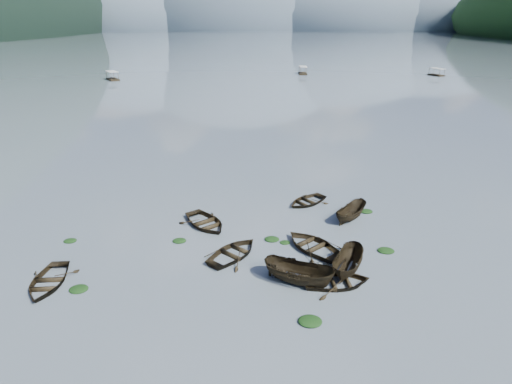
{
  "coord_description": "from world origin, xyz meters",
  "views": [
    {
      "loc": [
        0.82,
        -17.76,
        14.71
      ],
      "look_at": [
        0.0,
        12.0,
        2.0
      ],
      "focal_mm": 28.0,
      "sensor_mm": 36.0,
      "label": 1
    }
  ],
  "objects_px": {
    "rowboat_3": "(313,248)",
    "pontoon_left": "(113,80)",
    "rowboat_0": "(49,284)",
    "pontoon_centre": "(303,74)"
  },
  "relations": [
    {
      "from": "rowboat_0",
      "to": "pontoon_left",
      "type": "relative_size",
      "value": 0.72
    },
    {
      "from": "rowboat_3",
      "to": "pontoon_centre",
      "type": "relative_size",
      "value": 0.82
    },
    {
      "from": "rowboat_0",
      "to": "pontoon_left",
      "type": "distance_m",
      "value": 96.96
    },
    {
      "from": "pontoon_left",
      "to": "rowboat_0",
      "type": "bearing_deg",
      "value": -106.64
    },
    {
      "from": "rowboat_3",
      "to": "pontoon_left",
      "type": "height_order",
      "value": "pontoon_left"
    },
    {
      "from": "rowboat_3",
      "to": "pontoon_centre",
      "type": "height_order",
      "value": "pontoon_centre"
    },
    {
      "from": "rowboat_3",
      "to": "pontoon_left",
      "type": "xyz_separation_m",
      "value": [
        -45.96,
        87.75,
        0.0
      ]
    },
    {
      "from": "rowboat_0",
      "to": "pontoon_centre",
      "type": "distance_m",
      "value": 110.07
    },
    {
      "from": "rowboat_0",
      "to": "pontoon_centre",
      "type": "xyz_separation_m",
      "value": [
        24.04,
        107.41,
        0.0
      ]
    },
    {
      "from": "rowboat_3",
      "to": "pontoon_centre",
      "type": "xyz_separation_m",
      "value": [
        7.5,
        102.77,
        0.0
      ]
    }
  ]
}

